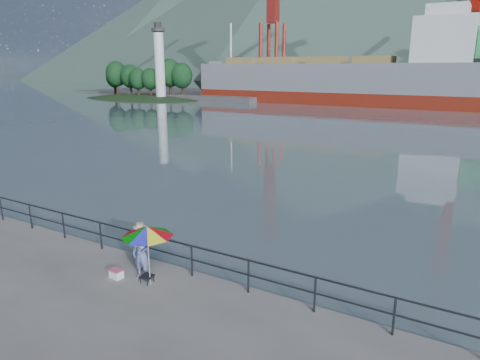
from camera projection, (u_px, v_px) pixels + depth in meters
The scene contains 9 objects.
harbor_water at pixel (453, 90), 121.74m from camera, with size 500.00×280.00×0.00m, color slate.
guardrail at pixel (121, 241), 14.62m from camera, with size 22.00×0.06×1.03m.
lighthouse_islet at pixel (143, 96), 91.88m from camera, with size 48.00×26.40×19.20m.
fisherman at pixel (142, 253), 12.92m from camera, with size 0.60×0.40×1.65m, color navy.
beach_umbrella at pixel (147, 231), 12.35m from camera, with size 1.57×1.57×1.85m.
folding_stool at pixel (147, 279), 12.83m from camera, with size 0.39×0.39×0.23m.
cooler_bag at pixel (116, 274), 13.15m from camera, with size 0.40×0.27×0.23m, color white.
fishing_rod at pixel (170, 264), 14.11m from camera, with size 0.02×0.02×2.01m, color black.
bulk_carrier at pixel (348, 80), 77.13m from camera, with size 54.09×9.36×14.50m.
Camera 1 is at (10.40, -7.97, 6.27)m, focal length 32.00 mm.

